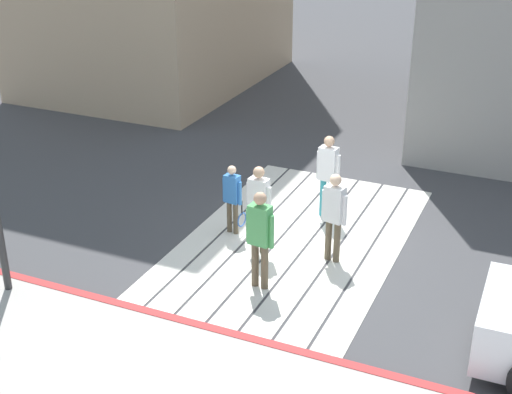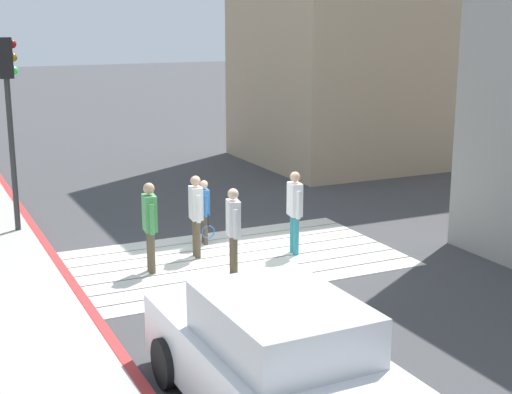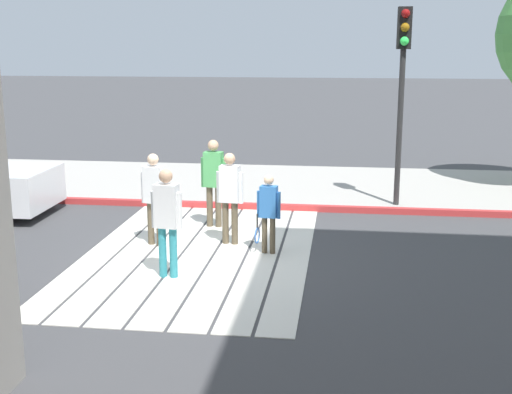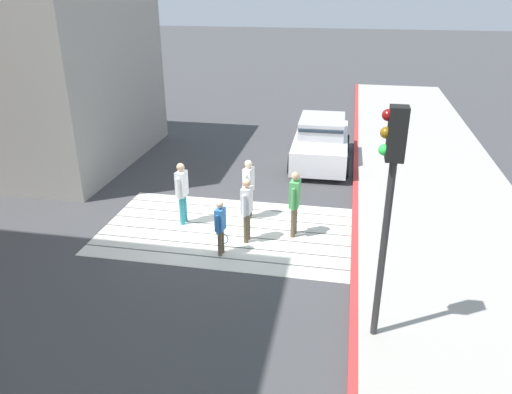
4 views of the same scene
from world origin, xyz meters
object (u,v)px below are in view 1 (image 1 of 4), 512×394
(pedestrian_adult_side, at_px, (334,212))
(pedestrian_child_with_racket, at_px, (233,196))
(pedestrian_adult_lead, at_px, (259,203))
(pedestrian_adult_trailing, at_px, (260,233))
(pedestrian_teen_behind, at_px, (328,171))

(pedestrian_adult_side, height_order, pedestrian_child_with_racket, pedestrian_adult_side)
(pedestrian_adult_lead, height_order, pedestrian_adult_trailing, pedestrian_adult_trailing)
(pedestrian_teen_behind, relative_size, pedestrian_child_with_racket, 1.23)
(pedestrian_teen_behind, bearing_deg, pedestrian_adult_trailing, 177.21)
(pedestrian_adult_lead, distance_m, pedestrian_child_with_racket, 0.89)
(pedestrian_adult_lead, distance_m, pedestrian_adult_side, 1.33)
(pedestrian_child_with_racket, bearing_deg, pedestrian_adult_side, -96.71)
(pedestrian_adult_trailing, relative_size, pedestrian_teen_behind, 1.02)
(pedestrian_adult_side, height_order, pedestrian_teen_behind, pedestrian_teen_behind)
(pedestrian_adult_lead, xyz_separation_m, pedestrian_adult_trailing, (-1.10, -0.50, 0.04))
(pedestrian_adult_trailing, relative_size, pedestrian_adult_side, 1.04)
(pedestrian_adult_trailing, xyz_separation_m, pedestrian_adult_side, (1.32, -0.81, -0.04))
(pedestrian_teen_behind, height_order, pedestrian_child_with_racket, pedestrian_teen_behind)
(pedestrian_adult_side, xyz_separation_m, pedestrian_child_with_racket, (0.24, 2.05, -0.18))
(pedestrian_adult_side, bearing_deg, pedestrian_teen_behind, 22.25)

